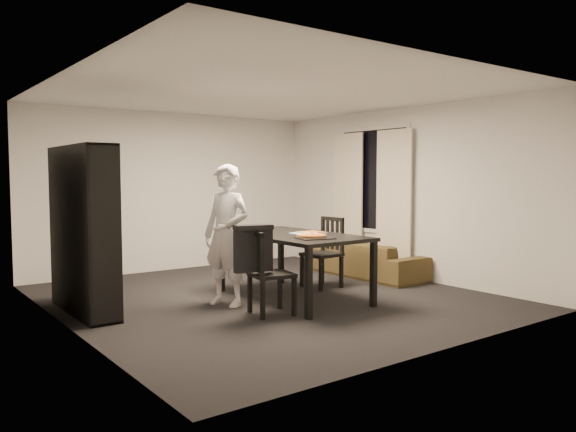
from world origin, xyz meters
TOP-DOWN VIEW (x-y plane):
  - room at (0.00, 0.00)m, footprint 5.01×5.51m
  - window_pane at (2.48, 0.60)m, footprint 0.02×1.40m
  - window_frame at (2.48, 0.60)m, footprint 0.03×1.52m
  - curtain_left at (2.40, 0.08)m, footprint 0.03×0.70m
  - curtain_right at (2.40, 1.12)m, footprint 0.03×0.70m
  - bookshelf at (-2.16, 0.60)m, footprint 0.35×1.50m
  - dining_table at (0.20, -0.25)m, footprint 1.10×1.99m
  - chair_left at (-0.58, -0.74)m, footprint 0.52×0.52m
  - chair_right at (1.05, 0.08)m, footprint 0.48×0.48m
  - draped_jacket at (-0.70, -0.71)m, footprint 0.45×0.26m
  - person at (-0.66, -0.06)m, footprint 0.61×0.73m
  - baking_tray at (0.08, -0.83)m, footprint 0.46×0.40m
  - pepperoni_pizza at (0.09, -0.76)m, footprint 0.35×0.35m
  - kitchen_towel at (0.39, -0.32)m, footprint 0.41×0.32m
  - pizza_slices at (0.40, -0.33)m, footprint 0.46×0.43m
  - sofa at (2.09, 0.29)m, footprint 0.73×1.88m

SIDE VIEW (x-z plane):
  - sofa at x=2.09m, z-range 0.00..0.55m
  - chair_left at x=-0.58m, z-range 0.07..1.02m
  - chair_right at x=1.05m, z-range 0.07..1.05m
  - dining_table at x=0.20m, z-range 0.34..1.17m
  - draped_jacket at x=-0.70m, z-range 0.52..1.05m
  - kitchen_towel at x=0.39m, z-range 0.83..0.84m
  - baking_tray at x=0.08m, z-range 0.83..0.84m
  - pizza_slices at x=0.40m, z-range 0.84..0.85m
  - person at x=-0.66m, z-range 0.00..1.70m
  - pepperoni_pizza at x=0.09m, z-range 0.84..0.87m
  - bookshelf at x=-2.16m, z-range 0.00..1.90m
  - curtain_left at x=2.40m, z-range 0.02..2.27m
  - curtain_right at x=2.40m, z-range 0.02..2.27m
  - room at x=0.00m, z-range 0.00..2.60m
  - window_pane at x=2.48m, z-range 0.70..2.30m
  - window_frame at x=2.48m, z-range 0.64..2.36m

